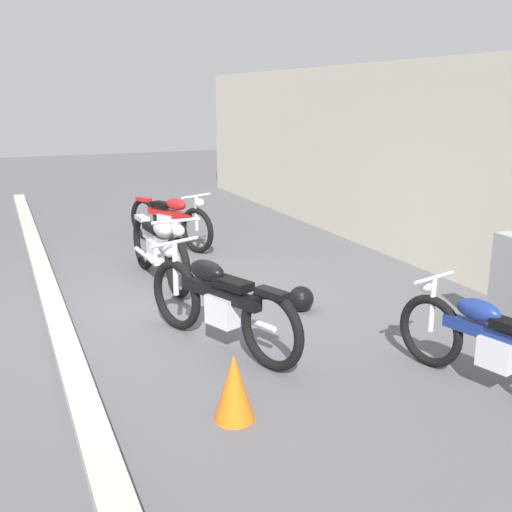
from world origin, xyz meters
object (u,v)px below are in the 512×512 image
at_px(helmet, 301,299).
at_px(motorcycle_black, 219,302).
at_px(motorcycle_blue, 492,344).
at_px(motorcycle_silver, 159,248).
at_px(motorcycle_red, 170,220).
at_px(traffic_cone, 234,387).

height_order(helmet, motorcycle_black, motorcycle_black).
height_order(motorcycle_blue, motorcycle_silver, motorcycle_silver).
relative_size(motorcycle_silver, motorcycle_red, 1.14).
bearing_deg(helmet, motorcycle_red, -171.51).
height_order(traffic_cone, motorcycle_black, motorcycle_black).
bearing_deg(helmet, traffic_cone, -39.27).
bearing_deg(motorcycle_silver, motorcycle_red, 156.65).
bearing_deg(traffic_cone, helmet, 140.73).
distance_m(motorcycle_silver, motorcycle_black, 2.36).
bearing_deg(motorcycle_silver, motorcycle_blue, 19.63).
bearing_deg(motorcycle_blue, motorcycle_silver, 9.44).
height_order(motorcycle_silver, motorcycle_black, motorcycle_silver).
xyz_separation_m(helmet, traffic_cone, (1.97, -1.61, 0.13)).
bearing_deg(motorcycle_blue, helmet, -0.67).
xyz_separation_m(motorcycle_blue, motorcycle_silver, (-4.14, -1.79, 0.06)).
bearing_deg(motorcycle_silver, helmet, 31.20).
height_order(helmet, motorcycle_silver, motorcycle_silver).
bearing_deg(motorcycle_blue, traffic_cone, 65.34).
relative_size(helmet, motorcycle_silver, 0.13).
bearing_deg(motorcycle_black, helmet, -85.24).
relative_size(motorcycle_blue, motorcycle_black, 0.92).
bearing_deg(traffic_cone, motorcycle_black, 164.61).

